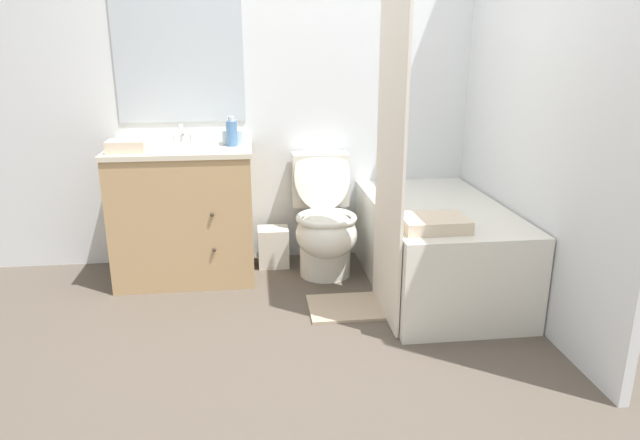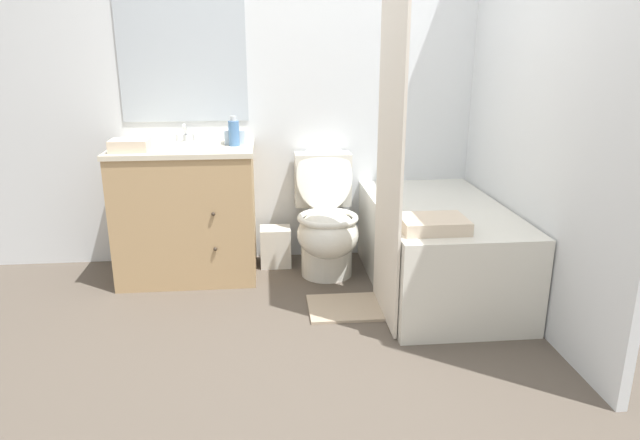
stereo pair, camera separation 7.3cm
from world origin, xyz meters
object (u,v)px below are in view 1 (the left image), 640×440
object	(u,v)px
soap_dispenser	(232,133)
toilet	(325,224)
bath_mat	(349,307)
sink_faucet	(183,136)
bathtub	(436,247)
wastebasket	(273,247)
bath_towel_folded	(434,223)
vanity_cabinet	(185,211)
hand_towel_folded	(127,146)
tissue_box	(232,136)

from	to	relation	value
soap_dispenser	toilet	bearing A→B (deg)	-5.69
toilet	bath_mat	size ratio (longest dim) A/B	1.83
sink_faucet	soap_dispenser	xyz separation A→B (m)	(0.32, -0.21, 0.05)
bathtub	wastebasket	xyz separation A→B (m)	(-0.98, 0.50, -0.14)
bath_towel_folded	bath_mat	xyz separation A→B (m)	(-0.40, 0.22, -0.57)
vanity_cabinet	hand_towel_folded	bearing A→B (deg)	-153.48
bathtub	hand_towel_folded	distance (m)	1.95
hand_towel_folded	bath_towel_folded	distance (m)	1.83
sink_faucet	hand_towel_folded	world-z (taller)	sink_faucet
vanity_cabinet	bath_mat	world-z (taller)	vanity_cabinet
toilet	wastebasket	distance (m)	0.42
vanity_cabinet	tissue_box	distance (m)	0.57
wastebasket	tissue_box	xyz separation A→B (m)	(-0.24, -0.02, 0.77)
sink_faucet	soap_dispenser	distance (m)	0.39
toilet	wastebasket	bearing A→B (deg)	153.54
vanity_cabinet	bathtub	bearing A→B (deg)	-14.34
hand_towel_folded	wastebasket	bearing A→B (deg)	15.94
sink_faucet	tissue_box	world-z (taller)	sink_faucet
bathtub	wastebasket	size ratio (longest dim) A/B	5.04
tissue_box	toilet	bearing A→B (deg)	-14.62
vanity_cabinet	wastebasket	world-z (taller)	vanity_cabinet
bath_towel_folded	wastebasket	bearing A→B (deg)	130.36
toilet	bath_mat	xyz separation A→B (m)	(0.07, -0.56, -0.33)
hand_towel_folded	bath_mat	bearing A→B (deg)	-21.04
sink_faucet	bath_towel_folded	world-z (taller)	sink_faucet
hand_towel_folded	bath_mat	size ratio (longest dim) A/B	0.48
wastebasket	hand_towel_folded	size ratio (longest dim) A/B	1.21
vanity_cabinet	sink_faucet	xyz separation A→B (m)	(-0.00, 0.21, 0.45)
sink_faucet	bathtub	xyz separation A→B (m)	(1.55, -0.60, -0.62)
bathtub	bath_towel_folded	size ratio (longest dim) A/B	3.97
bath_towel_folded	hand_towel_folded	bearing A→B (deg)	157.00
bath_mat	sink_faucet	bearing A→B (deg)	139.25
bathtub	sink_faucet	bearing A→B (deg)	158.73
bath_towel_folded	toilet	bearing A→B (deg)	121.17
toilet	hand_towel_folded	xyz separation A→B (m)	(-1.19, -0.08, 0.55)
hand_towel_folded	bath_towel_folded	world-z (taller)	hand_towel_folded
bath_towel_folded	tissue_box	bearing A→B (deg)	138.35
toilet	wastebasket	world-z (taller)	toilet
tissue_box	bath_towel_folded	size ratio (longest dim) A/B	0.41
vanity_cabinet	bath_mat	size ratio (longest dim) A/B	1.90
hand_towel_folded	bath_mat	xyz separation A→B (m)	(1.26, -0.48, -0.88)
vanity_cabinet	sink_faucet	size ratio (longest dim) A/B	6.19
wastebasket	bath_mat	xyz separation A→B (m)	(0.40, -0.73, -0.13)
wastebasket	sink_faucet	bearing A→B (deg)	169.30
sink_faucet	tissue_box	size ratio (longest dim) A/B	1.02
bathtub	bath_towel_folded	bearing A→B (deg)	-111.27
toilet	wastebasket	size ratio (longest dim) A/B	3.16
toilet	bath_towel_folded	distance (m)	0.95
bathtub	wastebasket	distance (m)	1.11
bathtub	soap_dispenser	bearing A→B (deg)	162.45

